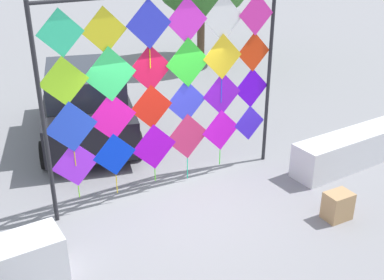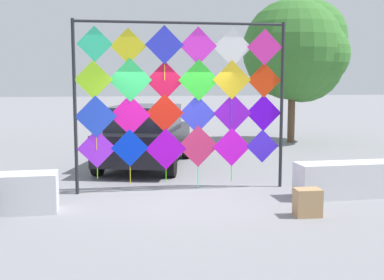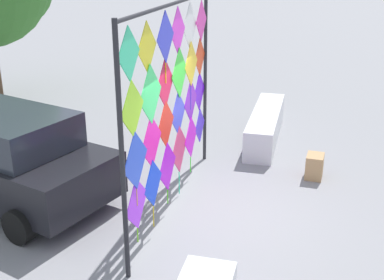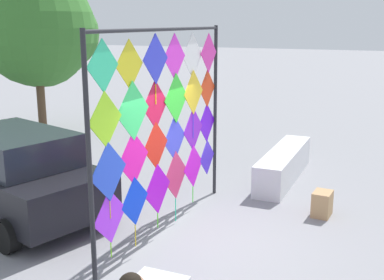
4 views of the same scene
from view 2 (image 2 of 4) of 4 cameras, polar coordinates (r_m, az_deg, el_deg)
The scene contains 6 objects.
ground at distance 9.97m, azimuth -1.53°, elevation -6.63°, with size 120.00×120.00×0.00m, color gray.
plaza_ledge_right at distance 10.72m, azimuth 20.18°, elevation -4.19°, with size 3.25×0.62×0.70m, color silver.
kite_display_rack at distance 10.36m, azimuth -1.25°, elevation 5.33°, with size 4.43×0.18×3.55m.
parked_car at distance 13.41m, azimuth -5.32°, elevation 0.51°, with size 3.04×4.62×1.65m.
cardboard_box_large at distance 8.82m, azimuth 13.16°, elevation -7.02°, with size 0.44×0.33×0.48m, color tan.
tree_far_right at distance 19.03m, azimuth 12.46°, elevation 9.99°, with size 4.01×3.70×5.32m.
Camera 2 is at (-1.55, -9.56, 2.35)m, focal length 46.33 mm.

